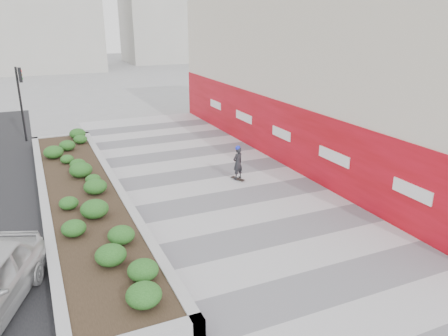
% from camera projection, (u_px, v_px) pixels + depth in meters
% --- Properties ---
extents(ground, '(160.00, 160.00, 0.00)m').
position_uv_depth(ground, '(306.00, 259.00, 12.92)').
color(ground, gray).
rests_on(ground, ground).
extents(walkway, '(8.00, 36.00, 0.01)m').
position_uv_depth(walkway, '(258.00, 218.00, 15.50)').
color(walkway, '#A8A8AD').
rests_on(walkway, ground).
extents(building, '(6.04, 24.08, 8.00)m').
position_uv_depth(building, '(325.00, 75.00, 22.05)').
color(building, beige).
rests_on(building, ground).
extents(planter, '(3.00, 18.00, 0.90)m').
position_uv_depth(planter, '(82.00, 192.00, 16.68)').
color(planter, '#9E9EA0').
rests_on(planter, ground).
extents(traffic_signal_near, '(0.33, 0.28, 4.20)m').
position_uv_depth(traffic_signal_near, '(21.00, 93.00, 24.29)').
color(traffic_signal_near, black).
rests_on(traffic_signal_near, ground).
extents(manhole_cover, '(0.44, 0.44, 0.01)m').
position_uv_depth(manhole_cover, '(270.00, 216.00, 15.70)').
color(manhole_cover, '#595654').
rests_on(manhole_cover, ground).
extents(skateboarder, '(0.60, 0.75, 1.57)m').
position_uv_depth(skateboarder, '(238.00, 163.00, 18.89)').
color(skateboarder, beige).
rests_on(skateboarder, ground).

